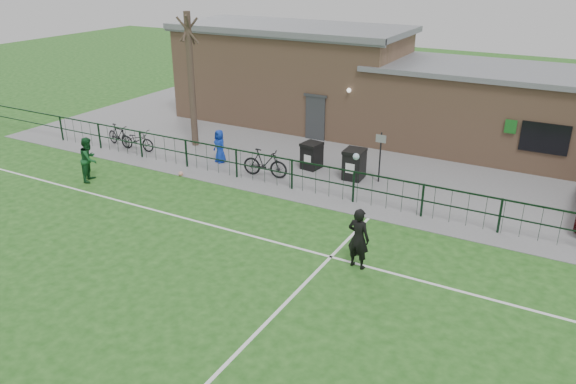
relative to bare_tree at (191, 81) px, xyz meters
The scene contains 18 objects.
ground 13.54m from the bare_tree, 52.70° to the right, with size 90.00×90.00×0.00m, color #1E5117.
paving_strip 9.05m from the bare_tree, 20.56° to the left, with size 34.00×13.00×0.02m, color slate.
pitch_line_touch 8.96m from the bare_tree, 18.65° to the right, with size 28.00×0.10×0.01m, color white.
pitch_line_mid 10.73m from the bare_tree, 39.09° to the right, with size 28.00×0.10×0.01m, color white.
pitch_line_perp 14.81m from the bare_tree, 46.40° to the right, with size 0.10×16.00×0.01m, color white.
perimeter_fence 8.72m from the bare_tree, 17.35° to the right, with size 28.00×0.10×1.20m, color black.
bare_tree is the anchor object (origin of this frame).
wheelie_bin_left 6.63m from the bare_tree, ahead, with size 0.67×0.76×1.01m, color black.
wheelie_bin_right 8.50m from the bare_tree, ahead, with size 0.74×0.84×1.11m, color black.
sign_post 9.33m from the bare_tree, ahead, with size 0.06×0.06×2.00m, color black.
bicycle_b 4.29m from the bare_tree, 148.70° to the right, with size 0.47×1.68×1.01m, color black.
bicycle_c 3.62m from the bare_tree, 133.98° to the right, with size 0.63×1.80×0.95m, color black.
bicycle_d 5.83m from the bare_tree, 20.93° to the right, with size 0.53×1.89×1.13m, color black.
spectator_child 3.57m from the bare_tree, 29.79° to the right, with size 0.69×0.45×1.42m, color #1234AD.
goalkeeper_kick 12.86m from the bare_tree, 31.20° to the right, with size 1.86×3.39×2.26m.
outfield_player 5.97m from the bare_tree, 98.82° to the right, with size 0.85×0.66×1.75m, color #175126.
ball_ground 4.92m from the bare_tree, 60.71° to the right, with size 0.19×0.19×0.19m, color silver.
clubhouse 9.34m from the bare_tree, 40.12° to the left, with size 24.25×5.40×4.96m.
Camera 1 is at (7.91, -9.25, 8.20)m, focal length 35.00 mm.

